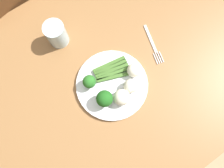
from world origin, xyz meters
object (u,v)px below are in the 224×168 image
object	(u,v)px
dining_table	(122,74)
water_glass	(56,34)
broccoli_outer_edge	(89,82)
cauliflower_edge	(131,86)
broccoli_back_right	(105,99)
cauliflower_back	(134,70)
fork	(153,45)
plate	(112,85)
asparagus_bundle	(112,71)
cauliflower_front_left	(122,97)
chair	(33,9)

from	to	relation	value
dining_table	water_glass	world-z (taller)	water_glass
broccoli_outer_edge	cauliflower_edge	world-z (taller)	broccoli_outer_edge
dining_table	cauliflower_edge	world-z (taller)	cauliflower_edge
broccoli_back_right	cauliflower_back	xyz separation A→B (m)	(-0.14, -0.03, -0.02)
cauliflower_back	fork	xyz separation A→B (m)	(-0.13, -0.05, -0.04)
plate	water_glass	bearing A→B (deg)	-76.54
cauliflower_edge	water_glass	size ratio (longest dim) A/B	0.52
broccoli_back_right	plate	bearing A→B (deg)	-148.07
dining_table	broccoli_back_right	bearing A→B (deg)	27.94
plate	asparagus_bundle	size ratio (longest dim) A/B	1.89
broccoli_back_right	cauliflower_edge	distance (m)	0.10
broccoli_back_right	cauliflower_front_left	world-z (taller)	broccoli_back_right
cauliflower_front_left	fork	world-z (taller)	cauliflower_front_left
broccoli_back_right	chair	bearing A→B (deg)	-88.15
broccoli_outer_edge	cauliflower_back	world-z (taller)	broccoli_outer_edge
chair	broccoli_outer_edge	xyz separation A→B (m)	(-0.01, 0.57, 0.28)
broccoli_outer_edge	broccoli_back_right	bearing A→B (deg)	96.47
plate	fork	world-z (taller)	plate
fork	dining_table	bearing A→B (deg)	-71.86
cauliflower_edge	fork	world-z (taller)	cauliflower_edge
cauliflower_edge	water_glass	xyz separation A→B (m)	(0.11, -0.31, 0.01)
water_glass	chair	bearing A→B (deg)	-88.03
plate	water_glass	distance (m)	0.27
plate	broccoli_outer_edge	xyz separation A→B (m)	(0.06, -0.05, 0.04)
dining_table	cauliflower_front_left	world-z (taller)	cauliflower_front_left
dining_table	broccoli_outer_edge	xyz separation A→B (m)	(0.14, -0.01, 0.16)
asparagus_bundle	broccoli_outer_edge	distance (m)	0.09
dining_table	cauliflower_edge	size ratio (longest dim) A/B	23.88
plate	broccoli_outer_edge	size ratio (longest dim) A/B	4.55
broccoli_outer_edge	cauliflower_back	xyz separation A→B (m)	(-0.15, 0.05, -0.01)
asparagus_bundle	water_glass	xyz separation A→B (m)	(0.09, -0.22, 0.03)
broccoli_outer_edge	cauliflower_edge	size ratio (longest dim) A/B	1.13
dining_table	asparagus_bundle	size ratio (longest dim) A/B	8.73
dining_table	cauliflower_back	size ratio (longest dim) A/B	24.35
cauliflower_front_left	fork	xyz separation A→B (m)	(-0.22, -0.10, -0.04)
dining_table	cauliflower_back	world-z (taller)	cauliflower_back
dining_table	fork	xyz separation A→B (m)	(-0.14, -0.01, 0.11)
dining_table	asparagus_bundle	world-z (taller)	asparagus_bundle
broccoli_outer_edge	asparagus_bundle	bearing A→B (deg)	176.98
cauliflower_edge	cauliflower_front_left	bearing A→B (deg)	16.70
dining_table	chair	distance (m)	0.61
plate	cauliflower_edge	world-z (taller)	cauliflower_edge
plate	broccoli_outer_edge	distance (m)	0.09
broccoli_back_right	cauliflower_back	size ratio (longest dim) A/B	1.42
plate	broccoli_outer_edge	bearing A→B (deg)	-36.19
plate	cauliflower_front_left	distance (m)	0.07
asparagus_bundle	plate	bearing A→B (deg)	-109.38
plate	water_glass	size ratio (longest dim) A/B	2.67
broccoli_outer_edge	cauliflower_back	size ratio (longest dim) A/B	1.16
plate	cauliflower_back	distance (m)	0.09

